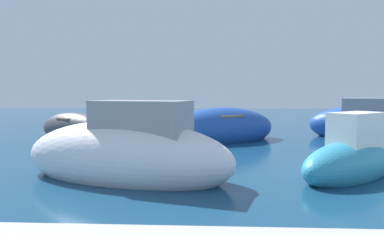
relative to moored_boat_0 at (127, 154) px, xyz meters
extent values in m
ellipsoid|color=white|center=(-0.04, 0.01, -0.09)|extent=(5.70, 3.42, 1.81)
cube|color=gray|center=(0.37, -0.11, 0.87)|extent=(2.44, 1.69, 0.83)
ellipsoid|color=#1E479E|center=(9.60, 8.02, -0.04)|extent=(6.50, 4.40, 2.00)
cube|color=gray|center=(9.15, 8.21, 0.89)|extent=(2.62, 2.25, 0.65)
ellipsoid|color=#1E479E|center=(2.46, 6.83, -0.08)|extent=(5.60, 4.65, 1.84)
cube|color=brown|center=(2.46, 6.83, 0.51)|extent=(1.79, 1.95, 0.08)
ellipsoid|color=#3F3F47|center=(-4.11, 7.48, -0.18)|extent=(4.50, 3.75, 1.49)
cube|color=brown|center=(-4.11, 7.48, 0.31)|extent=(1.45, 1.58, 0.08)
ellipsoid|color=teal|center=(5.35, 0.40, -0.27)|extent=(3.46, 3.22, 1.16)
cube|color=white|center=(5.56, 0.58, 0.53)|extent=(1.64, 1.56, 0.91)
camera|label=1|loc=(1.96, -8.36, 1.47)|focal=33.58mm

